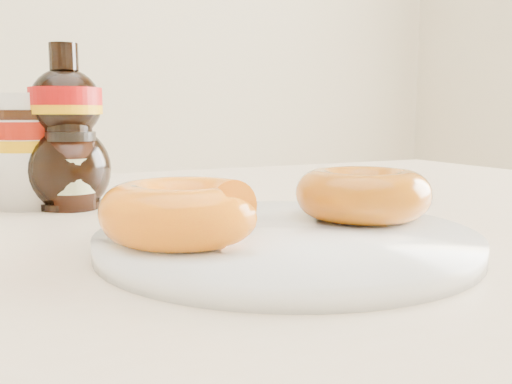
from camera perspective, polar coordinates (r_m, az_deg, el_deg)
name	(u,v)px	position (r m, az deg, el deg)	size (l,w,h in m)	color
dining_table	(139,324)	(0.51, -11.66, -12.81)	(1.40, 0.90, 0.75)	beige
plate	(286,239)	(0.41, 3.04, -4.71)	(0.27, 0.27, 0.01)	white
donut_bitten	(184,211)	(0.38, -7.26, -1.92)	(0.11, 0.11, 0.04)	orange
donut_whole	(363,194)	(0.47, 10.62, -0.17)	(0.11, 0.11, 0.04)	#AB600B
nutella_jar	(30,146)	(0.64, -21.66, 4.29)	(0.08, 0.08, 0.12)	white
syrup_bottle	(67,127)	(0.61, -18.39, 6.18)	(0.08, 0.07, 0.17)	black
dark_jar	(72,172)	(0.60, -17.90, 1.94)	(0.05, 0.05, 0.08)	black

